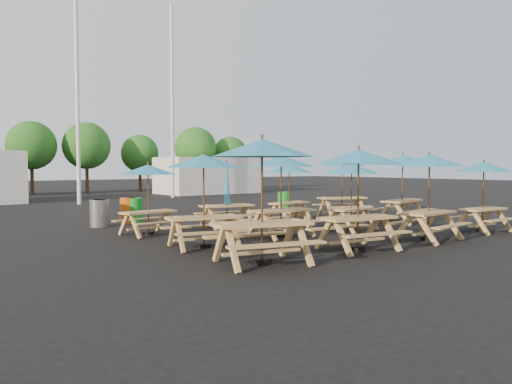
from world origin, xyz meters
TOP-DOWN VIEW (x-y plane):
  - ground at (0.00, 0.00)m, footprint 120.00×120.00m
  - picnic_unit_0 at (-4.19, -4.16)m, footprint 2.57×2.57m
  - picnic_unit_1 at (-4.05, -1.69)m, footprint 2.26×2.26m
  - picnic_unit_2 at (-4.12, 1.26)m, footprint 1.90×1.90m
  - picnic_unit_3 at (-1.38, -4.26)m, footprint 2.24×2.24m
  - picnic_unit_4 at (-1.33, -1.40)m, footprint 1.93×1.93m
  - picnic_unit_5 at (-1.34, 1.30)m, footprint 1.91×1.72m
  - picnic_unit_6 at (1.35, -4.34)m, footprint 2.10×2.10m
  - picnic_unit_7 at (1.29, -1.67)m, footprint 1.92×1.92m
  - picnic_unit_8 at (1.42, 1.39)m, footprint 1.97×1.97m
  - picnic_unit_9 at (4.23, -4.31)m, footprint 1.82×1.82m
  - picnic_unit_10 at (4.33, -1.32)m, footprint 2.33×2.33m
  - picnic_unit_11 at (4.05, 1.27)m, footprint 2.46×2.46m
  - waste_bin_0 at (-4.57, 3.93)m, footprint 0.55×0.55m
  - waste_bin_1 at (-4.62, 3.95)m, footprint 0.55×0.55m
  - waste_bin_2 at (-3.47, 4.25)m, footprint 0.55×0.55m
  - waste_bin_3 at (-3.29, 4.13)m, footprint 0.55×0.55m
  - waste_bin_4 at (3.38, 3.94)m, footprint 0.55×0.55m
  - mast_0 at (-2.00, 14.00)m, footprint 0.20×0.20m
  - mast_1 at (4.50, 16.00)m, footprint 0.20×0.20m
  - event_tent_1 at (9.00, 19.00)m, footprint 7.00×4.00m
  - tree_3 at (-1.75, 24.72)m, footprint 3.36×3.36m
  - tree_4 at (1.90, 24.26)m, footprint 3.41×3.41m
  - tree_5 at (6.22, 24.67)m, footprint 2.94×2.94m
  - tree_6 at (10.23, 22.90)m, footprint 3.38×3.38m
  - tree_7 at (13.63, 22.92)m, footprint 2.95×2.95m

SIDE VIEW (x-z plane):
  - ground at x=0.00m, z-range 0.00..0.00m
  - waste_bin_0 at x=-4.57m, z-range 0.00..0.89m
  - waste_bin_1 at x=-4.62m, z-range 0.00..0.89m
  - waste_bin_2 at x=-3.47m, z-range 0.00..0.89m
  - waste_bin_3 at x=-3.29m, z-range 0.00..0.89m
  - waste_bin_4 at x=3.38m, z-range 0.00..0.89m
  - picnic_unit_5 at x=-1.34m, z-range -0.20..2.00m
  - event_tent_1 at x=9.00m, z-range 0.00..2.60m
  - picnic_unit_2 at x=-4.12m, z-range 0.73..2.78m
  - picnic_unit_7 at x=1.29m, z-range 0.74..2.80m
  - picnic_unit_8 at x=1.42m, z-range 0.74..2.81m
  - picnic_unit_9 at x=4.23m, z-range 0.76..2.90m
  - picnic_unit_1 at x=-4.05m, z-range 0.82..3.11m
  - picnic_unit_4 at x=-1.33m, z-range 0.82..3.14m
  - picnic_unit_6 at x=1.35m, z-range 0.82..3.14m
  - picnic_unit_11 at x=4.05m, z-range 0.83..3.16m
  - picnic_unit_10 at x=4.33m, z-range 0.85..3.24m
  - picnic_unit_3 at x=-1.38m, z-range 0.85..3.26m
  - picnic_unit_0 at x=-4.19m, z-range 0.91..3.47m
  - tree_5 at x=6.22m, z-range 0.75..5.20m
  - tree_7 at x=13.63m, z-range 0.75..5.23m
  - tree_3 at x=-1.75m, z-range 0.86..5.95m
  - tree_6 at x=10.23m, z-range 0.86..5.99m
  - tree_4 at x=1.90m, z-range 0.87..6.04m
  - mast_0 at x=-2.00m, z-range 0.00..12.00m
  - mast_1 at x=4.50m, z-range 0.00..12.00m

